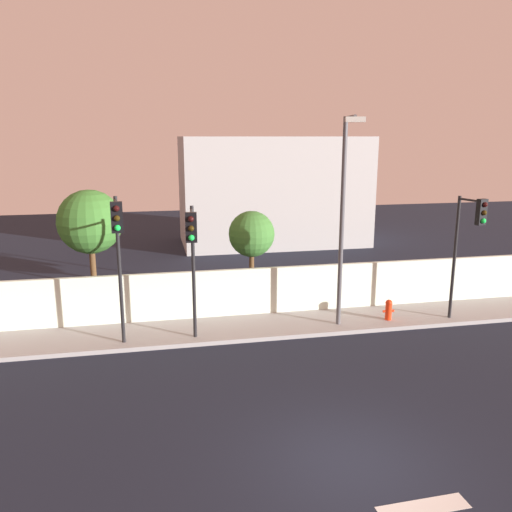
{
  "coord_description": "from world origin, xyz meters",
  "views": [
    {
      "loc": [
        -3.96,
        -9.2,
        6.85
      ],
      "look_at": [
        -0.72,
        6.5,
        3.14
      ],
      "focal_mm": 36.36,
      "sensor_mm": 36.0,
      "label": 1
    }
  ],
  "objects_px": {
    "fire_hydrant": "(389,309)",
    "roadside_tree_midleft": "(252,235)",
    "traffic_light_right": "(469,233)",
    "roadside_tree_leftmost": "(90,222)",
    "traffic_light_left": "(118,242)",
    "street_lamp_curbside": "(344,208)",
    "traffic_light_center": "(192,247)"
  },
  "relations": [
    {
      "from": "traffic_light_right",
      "to": "fire_hydrant",
      "type": "distance_m",
      "value": 3.95
    },
    {
      "from": "traffic_light_left",
      "to": "traffic_light_right",
      "type": "distance_m",
      "value": 12.06
    },
    {
      "from": "street_lamp_curbside",
      "to": "roadside_tree_midleft",
      "type": "height_order",
      "value": "street_lamp_curbside"
    },
    {
      "from": "traffic_light_right",
      "to": "street_lamp_curbside",
      "type": "xyz_separation_m",
      "value": [
        -4.55,
        0.52,
        0.94
      ]
    },
    {
      "from": "traffic_light_left",
      "to": "roadside_tree_leftmost",
      "type": "distance_m",
      "value": 4.46
    },
    {
      "from": "traffic_light_right",
      "to": "street_lamp_curbside",
      "type": "bearing_deg",
      "value": 173.42
    },
    {
      "from": "traffic_light_center",
      "to": "traffic_light_right",
      "type": "distance_m",
      "value": 9.83
    },
    {
      "from": "traffic_light_right",
      "to": "fire_hydrant",
      "type": "xyz_separation_m",
      "value": [
        -2.51,
        0.8,
        -2.94
      ]
    },
    {
      "from": "fire_hydrant",
      "to": "roadside_tree_leftmost",
      "type": "bearing_deg",
      "value": 163.29
    },
    {
      "from": "fire_hydrant",
      "to": "roadside_tree_midleft",
      "type": "height_order",
      "value": "roadside_tree_midleft"
    },
    {
      "from": "street_lamp_curbside",
      "to": "traffic_light_left",
      "type": "bearing_deg",
      "value": -174.24
    },
    {
      "from": "traffic_light_center",
      "to": "fire_hydrant",
      "type": "bearing_deg",
      "value": 8.29
    },
    {
      "from": "traffic_light_left",
      "to": "traffic_light_center",
      "type": "distance_m",
      "value": 2.25
    },
    {
      "from": "traffic_light_center",
      "to": "traffic_light_right",
      "type": "height_order",
      "value": "traffic_light_right"
    },
    {
      "from": "traffic_light_right",
      "to": "roadside_tree_midleft",
      "type": "xyz_separation_m",
      "value": [
        -7.08,
        4.04,
        -0.55
      ]
    },
    {
      "from": "traffic_light_right",
      "to": "roadside_tree_midleft",
      "type": "bearing_deg",
      "value": 150.27
    },
    {
      "from": "traffic_light_left",
      "to": "traffic_light_right",
      "type": "height_order",
      "value": "traffic_light_left"
    },
    {
      "from": "traffic_light_left",
      "to": "fire_hydrant",
      "type": "bearing_deg",
      "value": 6.15
    },
    {
      "from": "traffic_light_center",
      "to": "traffic_light_right",
      "type": "xyz_separation_m",
      "value": [
        9.82,
        0.27,
        0.05
      ]
    },
    {
      "from": "traffic_light_left",
      "to": "traffic_light_center",
      "type": "bearing_deg",
      "value": -0.92
    },
    {
      "from": "roadside_tree_leftmost",
      "to": "roadside_tree_midleft",
      "type": "distance_m",
      "value": 6.28
    },
    {
      "from": "traffic_light_left",
      "to": "street_lamp_curbside",
      "type": "height_order",
      "value": "street_lamp_curbside"
    },
    {
      "from": "traffic_light_center",
      "to": "roadside_tree_leftmost",
      "type": "bearing_deg",
      "value": 129.03
    },
    {
      "from": "fire_hydrant",
      "to": "traffic_light_right",
      "type": "bearing_deg",
      "value": -17.61
    },
    {
      "from": "traffic_light_right",
      "to": "roadside_tree_leftmost",
      "type": "relative_size",
      "value": 0.94
    },
    {
      "from": "roadside_tree_leftmost",
      "to": "roadside_tree_midleft",
      "type": "xyz_separation_m",
      "value": [
        6.24,
        0.0,
        -0.71
      ]
    },
    {
      "from": "street_lamp_curbside",
      "to": "traffic_light_right",
      "type": "bearing_deg",
      "value": -6.58
    },
    {
      "from": "traffic_light_right",
      "to": "roadside_tree_leftmost",
      "type": "xyz_separation_m",
      "value": [
        -13.32,
        4.04,
        0.16
      ]
    },
    {
      "from": "roadside_tree_leftmost",
      "to": "traffic_light_right",
      "type": "bearing_deg",
      "value": -16.88
    },
    {
      "from": "street_lamp_curbside",
      "to": "fire_hydrant",
      "type": "height_order",
      "value": "street_lamp_curbside"
    },
    {
      "from": "traffic_light_left",
      "to": "roadside_tree_leftmost",
      "type": "relative_size",
      "value": 0.99
    },
    {
      "from": "traffic_light_left",
      "to": "traffic_light_right",
      "type": "xyz_separation_m",
      "value": [
        12.06,
        0.23,
        -0.2
      ]
    }
  ]
}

